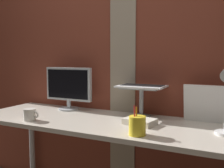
{
  "coord_description": "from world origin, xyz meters",
  "views": [
    {
      "loc": [
        0.79,
        -1.51,
        1.2
      ],
      "look_at": [
        -0.03,
        0.19,
        1.0
      ],
      "focal_mm": 41.49,
      "sensor_mm": 36.0,
      "label": 1
    }
  ],
  "objects_px": {
    "whiteboard_panel": "(211,104)",
    "coffee_mug": "(30,115)",
    "monitor": "(68,86)",
    "laptop": "(145,78)",
    "pen_cup": "(137,126)"
  },
  "relations": [
    {
      "from": "pen_cup",
      "to": "coffee_mug",
      "type": "bearing_deg",
      "value": 179.99
    },
    {
      "from": "laptop",
      "to": "whiteboard_panel",
      "type": "height_order",
      "value": "laptop"
    },
    {
      "from": "coffee_mug",
      "to": "monitor",
      "type": "bearing_deg",
      "value": 87.5
    },
    {
      "from": "laptop",
      "to": "whiteboard_panel",
      "type": "relative_size",
      "value": 0.97
    },
    {
      "from": "monitor",
      "to": "coffee_mug",
      "type": "relative_size",
      "value": 3.54
    },
    {
      "from": "whiteboard_panel",
      "to": "pen_cup",
      "type": "relative_size",
      "value": 2.06
    },
    {
      "from": "whiteboard_panel",
      "to": "coffee_mug",
      "type": "bearing_deg",
      "value": -157.76
    },
    {
      "from": "monitor",
      "to": "coffee_mug",
      "type": "distance_m",
      "value": 0.47
    },
    {
      "from": "laptop",
      "to": "coffee_mug",
      "type": "distance_m",
      "value": 0.88
    },
    {
      "from": "whiteboard_panel",
      "to": "coffee_mug",
      "type": "relative_size",
      "value": 2.89
    },
    {
      "from": "pen_cup",
      "to": "coffee_mug",
      "type": "relative_size",
      "value": 1.41
    },
    {
      "from": "monitor",
      "to": "pen_cup",
      "type": "distance_m",
      "value": 0.91
    },
    {
      "from": "monitor",
      "to": "whiteboard_panel",
      "type": "distance_m",
      "value": 1.14
    },
    {
      "from": "monitor",
      "to": "pen_cup",
      "type": "height_order",
      "value": "monitor"
    },
    {
      "from": "monitor",
      "to": "laptop",
      "type": "relative_size",
      "value": 1.26
    }
  ]
}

